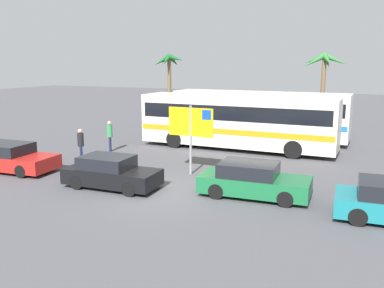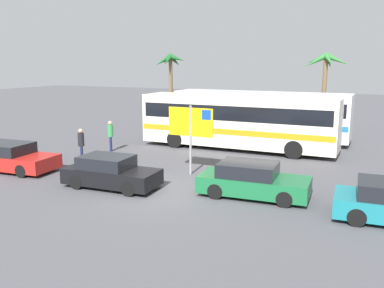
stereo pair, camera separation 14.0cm
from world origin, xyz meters
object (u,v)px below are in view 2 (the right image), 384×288
at_px(ferry_sign, 191,125).
at_px(pedestrian_crossing_lot, 81,142).
at_px(car_green, 252,180).
at_px(car_red, 9,157).
at_px(bus_rear_coach, 260,113).
at_px(pedestrian_by_bus, 110,133).
at_px(car_black, 110,172).
at_px(bus_front_coach, 238,120).

bearing_deg(ferry_sign, pedestrian_crossing_lot, -176.95).
bearing_deg(car_green, car_red, -178.39).
height_order(bus_rear_coach, pedestrian_by_bus, bus_rear_coach).
bearing_deg(bus_rear_coach, pedestrian_crossing_lot, -122.67).
distance_m(car_red, car_black, 6.08).
xyz_separation_m(bus_rear_coach, car_green, (3.13, -11.98, -1.15)).
relative_size(bus_front_coach, car_red, 2.46).
bearing_deg(bus_rear_coach, car_black, -100.83).
height_order(pedestrian_by_bus, pedestrian_crossing_lot, pedestrian_by_bus).
height_order(ferry_sign, car_red, ferry_sign).
distance_m(bus_front_coach, pedestrian_by_bus, 7.49).
bearing_deg(car_green, pedestrian_crossing_lot, 166.32).
xyz_separation_m(bus_front_coach, car_green, (3.42, -8.25, -1.15)).
xyz_separation_m(ferry_sign, pedestrian_by_bus, (-6.45, 2.69, -1.27)).
distance_m(ferry_sign, car_red, 8.95).
distance_m(bus_rear_coach, ferry_sign, 10.08).
relative_size(ferry_sign, car_red, 0.68).
bearing_deg(bus_rear_coach, car_green, -75.37).
xyz_separation_m(pedestrian_by_bus, pedestrian_crossing_lot, (0.24, -2.87, -0.02)).
relative_size(bus_front_coach, car_green, 2.70).
distance_m(bus_rear_coach, car_black, 13.59).
bearing_deg(pedestrian_by_bus, bus_rear_coach, -161.51).
relative_size(bus_rear_coach, pedestrian_by_bus, 6.48).
distance_m(car_black, pedestrian_by_bus, 7.32).
distance_m(bus_rear_coach, car_red, 15.67).
height_order(ferry_sign, pedestrian_crossing_lot, ferry_sign).
relative_size(car_black, pedestrian_crossing_lot, 2.29).
relative_size(bus_front_coach, pedestrian_crossing_lot, 6.57).
bearing_deg(bus_front_coach, pedestrian_by_bus, -150.81).
xyz_separation_m(bus_front_coach, pedestrian_by_bus, (-6.51, -3.64, -0.73)).
bearing_deg(bus_rear_coach, ferry_sign, -92.03).
height_order(ferry_sign, car_green, ferry_sign).
relative_size(bus_front_coach, car_black, 2.87).
relative_size(car_green, pedestrian_crossing_lot, 2.44).
height_order(bus_front_coach, pedestrian_crossing_lot, bus_front_coach).
bearing_deg(car_black, ferry_sign, 53.40).
relative_size(bus_front_coach, pedestrian_by_bus, 6.48).
xyz_separation_m(bus_front_coach, car_red, (-8.33, -9.31, -1.15)).
xyz_separation_m(bus_front_coach, pedestrian_crossing_lot, (-6.27, -6.51, -0.74)).
xyz_separation_m(bus_rear_coach, ferry_sign, (-0.36, -10.06, 0.54)).
bearing_deg(car_black, car_green, 10.54).
distance_m(car_green, pedestrian_by_bus, 10.96).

